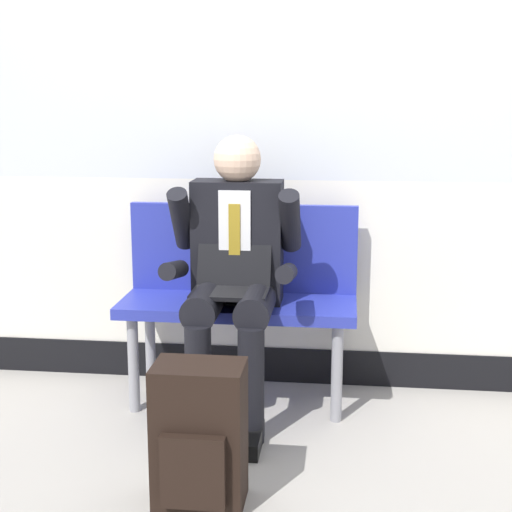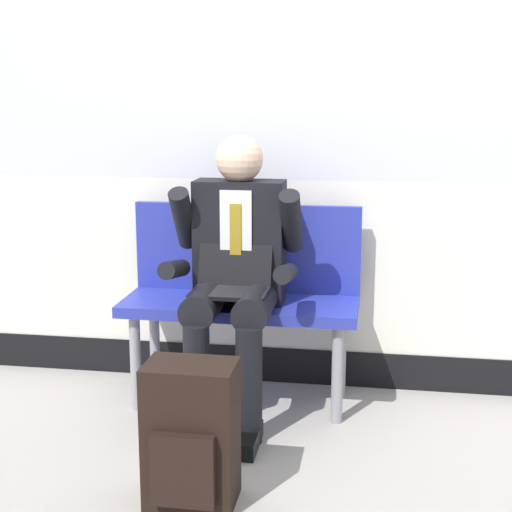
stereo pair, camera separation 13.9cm
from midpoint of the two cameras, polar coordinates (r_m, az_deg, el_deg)
ground_plane at (r=3.38m, az=0.46°, el=-12.90°), size 18.00×18.00×0.00m
station_wall at (r=3.69m, az=1.62°, el=13.52°), size 5.75×0.14×3.06m
bench_with_person at (r=3.55m, az=-2.31°, el=-2.36°), size 1.08×0.42×0.91m
person_seated at (r=3.33m, az=-2.87°, el=-1.09°), size 0.57×0.70×1.25m
backpack at (r=2.74m, az=-5.74°, el=-13.29°), size 0.32×0.25×0.52m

